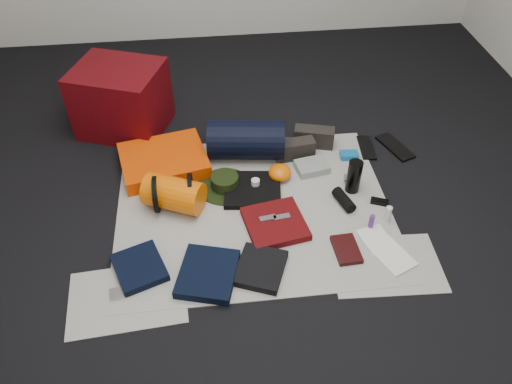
{
  "coord_description": "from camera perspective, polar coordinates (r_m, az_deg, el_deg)",
  "views": [
    {
      "loc": [
        -0.23,
        -2.07,
        2.1
      ],
      "look_at": [
        0.02,
        0.03,
        0.1
      ],
      "focal_mm": 35.0,
      "sensor_mm": 36.0,
      "label": 1
    }
  ],
  "objects": [
    {
      "name": "flip_flop_left",
      "position": [
        3.46,
        12.51,
        4.96
      ],
      "size": [
        0.12,
        0.26,
        0.01
      ],
      "primitive_type": "cube",
      "rotation": [
        0.0,
        0.0,
        -0.09
      ],
      "color": "black",
      "rests_on": "floor"
    },
    {
      "name": "key_cluster",
      "position": [
        2.65,
        -15.57,
        -11.13
      ],
      "size": [
        0.09,
        0.09,
        0.01
      ],
      "primitive_type": "cube",
      "rotation": [
        0.0,
        0.0,
        0.17
      ],
      "color": "silver",
      "rests_on": "newspaper_mat"
    },
    {
      "name": "cyan_case",
      "position": [
        3.34,
        10.58,
        4.16
      ],
      "size": [
        0.12,
        0.08,
        0.04
      ],
      "primitive_type": "cube",
      "rotation": [
        0.0,
        0.0,
        -0.06
      ],
      "color": "#0F6197",
      "rests_on": "newspaper_mat"
    },
    {
      "name": "black_tshirt",
      "position": [
        3.04,
        -0.37,
        0.25
      ],
      "size": [
        0.37,
        0.35,
        0.03
      ],
      "primitive_type": "cube",
      "rotation": [
        0.0,
        0.0,
        -0.12
      ],
      "color": "black",
      "rests_on": "newspaper_mat"
    },
    {
      "name": "first_aid_pouch",
      "position": [
        3.21,
        6.39,
        2.89
      ],
      "size": [
        0.22,
        0.18,
        0.05
      ],
      "primitive_type": "cube",
      "rotation": [
        0.0,
        0.0,
        0.18
      ],
      "color": "gray",
      "rests_on": "newspaper_mat"
    },
    {
      "name": "compact_camera",
      "position": [
        3.16,
        10.83,
        1.39
      ],
      "size": [
        0.11,
        0.08,
        0.04
      ],
      "primitive_type": "cube",
      "rotation": [
        0.0,
        0.0,
        -0.23
      ],
      "color": "silver",
      "rests_on": "newspaper_mat"
    },
    {
      "name": "sack_strap_left",
      "position": [
        2.94,
        -11.34,
        -0.25
      ],
      "size": [
        0.02,
        0.22,
        0.22
      ],
      "primitive_type": "cylinder",
      "rotation": [
        0.0,
        1.57,
        0.0
      ],
      "color": "black",
      "rests_on": "newspaper_mat"
    },
    {
      "name": "paperback_book",
      "position": [
        2.76,
        10.28,
        -6.47
      ],
      "size": [
        0.14,
        0.21,
        0.03
      ],
      "primitive_type": "cube",
      "rotation": [
        0.0,
        0.0,
        0.05
      ],
      "color": "black",
      "rests_on": "newspaper_mat"
    },
    {
      "name": "energy_bar_a",
      "position": [
        2.82,
        1.36,
        -3.02
      ],
      "size": [
        0.1,
        0.05,
        0.01
      ],
      "primitive_type": "cube",
      "rotation": [
        0.0,
        0.0,
        0.14
      ],
      "color": "silver",
      "rests_on": "red_shirt"
    },
    {
      "name": "boonie_crown",
      "position": [
        3.06,
        -3.59,
        1.25
      ],
      "size": [
        0.17,
        0.17,
        0.07
      ],
      "primitive_type": "cylinder",
      "color": "black",
      "rests_on": "boonie_brim"
    },
    {
      "name": "newspaper_sheet_front_left",
      "position": [
        2.63,
        -14.48,
        -11.57
      ],
      "size": [
        0.61,
        0.44,
        0.0
      ],
      "primitive_type": "cube",
      "rotation": [
        0.0,
        0.0,
        0.07
      ],
      "color": "beige",
      "rests_on": "floor"
    },
    {
      "name": "red_cabinet",
      "position": [
        3.57,
        -15.15,
        10.19
      ],
      "size": [
        0.68,
        0.63,
        0.46
      ],
      "primitive_type": "cube",
      "rotation": [
        0.0,
        0.0,
        -0.36
      ],
      "color": "#54060B",
      "rests_on": "floor"
    },
    {
      "name": "sack_strap_right",
      "position": [
        2.92,
        -7.45,
        0.06
      ],
      "size": [
        0.03,
        0.22,
        0.22
      ],
      "primitive_type": "cylinder",
      "rotation": [
        0.0,
        1.57,
        0.0
      ],
      "color": "black",
      "rests_on": "newspaper_mat"
    },
    {
      "name": "hiking_boot_left",
      "position": [
        3.27,
        4.47,
        4.9
      ],
      "size": [
        0.26,
        0.12,
        0.13
      ],
      "primitive_type": "cube",
      "rotation": [
        0.0,
        0.0,
        0.11
      ],
      "color": "black",
      "rests_on": "newspaper_mat"
    },
    {
      "name": "tape_roll",
      "position": [
        3.04,
        -0.06,
        1.14
      ],
      "size": [
        0.05,
        0.05,
        0.03
      ],
      "primitive_type": "cylinder",
      "color": "silver",
      "rests_on": "black_tshirt"
    },
    {
      "name": "orange_stuff_sack",
      "position": [
        3.12,
        2.75,
        2.22
      ],
      "size": [
        0.16,
        0.16,
        0.09
      ],
      "primitive_type": "ellipsoid",
      "rotation": [
        0.0,
        0.0,
        -0.13
      ],
      "color": "#E45E03",
      "rests_on": "newspaper_mat"
    },
    {
      "name": "sunglasses",
      "position": [
        3.06,
        13.93,
        -1.08
      ],
      "size": [
        0.11,
        0.08,
        0.03
      ],
      "primitive_type": "cube",
      "rotation": [
        0.0,
        0.0,
        -0.39
      ],
      "color": "black",
      "rests_on": "newspaper_mat"
    },
    {
      "name": "trousers_navy_a",
      "position": [
        2.7,
        -13.17,
        -8.39
      ],
      "size": [
        0.32,
        0.34,
        0.04
      ],
      "primitive_type": "cube",
      "rotation": [
        0.0,
        0.0,
        0.36
      ],
      "color": "black",
      "rests_on": "newspaper_mat"
    },
    {
      "name": "map_printout",
      "position": [
        2.86,
        13.57,
        -5.29
      ],
      "size": [
        0.19,
        0.23,
        0.01
      ],
      "primitive_type": "cube",
      "rotation": [
        0.0,
        0.0,
        0.24
      ],
      "color": "silver",
      "rests_on": "newspaper_mat"
    },
    {
      "name": "energy_bar_b",
      "position": [
        2.83,
        2.96,
        -2.88
      ],
      "size": [
        0.1,
        0.05,
        0.01
      ],
      "primitive_type": "cube",
      "rotation": [
        0.0,
        0.0,
        0.14
      ],
      "color": "silver",
      "rests_on": "red_shirt"
    },
    {
      "name": "floor",
      "position": [
        2.96,
        -0.27,
        -2.03
      ],
      "size": [
        4.5,
        4.5,
        0.02
      ],
      "primitive_type": "cube",
      "color": "black",
      "rests_on": "ground"
    },
    {
      "name": "boonie_brim",
      "position": [
        3.09,
        -3.56,
        0.67
      ],
      "size": [
        0.42,
        0.42,
        0.01
      ],
      "primitive_type": "cylinder",
      "rotation": [
        0.0,
        0.0,
        -0.29
      ],
      "color": "black",
      "rests_on": "newspaper_mat"
    },
    {
      "name": "newspaper_sheet_front_right",
      "position": [
        2.76,
        14.6,
        -8.03
      ],
      "size": [
        0.6,
        0.43,
        0.0
      ],
      "primitive_type": "cube",
      "rotation": [
        0.0,
        0.0,
        -0.05
      ],
      "color": "beige",
      "rests_on": "floor"
    },
    {
      "name": "navy_duffel",
      "position": [
        3.24,
        -1.13,
        6.0
      ],
      "size": [
        0.52,
        0.32,
        0.26
      ],
      "primitive_type": "cylinder",
      "rotation": [
        0.0,
        1.57,
        -0.13
      ],
      "color": "black",
      "rests_on": "newspaper_mat"
    },
    {
      "name": "trousers_navy_b",
      "position": [
        2.62,
        -5.53,
        -9.27
      ],
      "size": [
        0.36,
        0.39,
        0.05
      ],
      "primitive_type": "cube",
      "rotation": [
        0.0,
        0.0,
        -0.27
      ],
      "color": "black",
      "rests_on": "newspaper_mat"
    },
    {
      "name": "flip_flop_right",
      "position": [
        3.51,
        15.6,
        4.98
      ],
      "size": [
        0.21,
        0.32,
        0.02
      ],
      "primitive_type": "cube",
      "rotation": [
        0.0,
        0.0,
        0.36
      ],
      "color": "black",
      "rests_on": "floor"
    },
    {
      "name": "toiletry_purple",
      "position": [
        2.89,
        13.05,
        -3.32
      ],
      "size": [
        0.03,
        0.03,
        0.09
      ],
      "primitive_type": "cylinder",
      "rotation": [
        0.0,
        0.0,
        -0.01
      ],
      "color": "#572475",
      "rests_on": "newspaper_mat"
    },
    {
      "name": "speaker",
      "position": [
        3.0,
        10.01,
        -0.9
      ],
      "size": [
        0.12,
        0.18,
        0.07
      ],
      "primitive_type": "cylinder",
      "rotation": [
        1.57,
        0.0,
        0.31
      ],
      "color": "black",
      "rests_on": "newspaper_mat"
    },
    {
      "name": "red_shirt",
      "position": [
        2.84,
        2.2,
        -3.64
      ],
      "size": [
        0.38,
        0.38,
        0.04
      ],
      "primitive_type": "cube",
      "rotation": [
        0.0,
        0.0,
        0.18
      ],
      "color": "#50080A",
      "rests_on": "newspaper_mat"
    },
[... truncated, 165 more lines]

